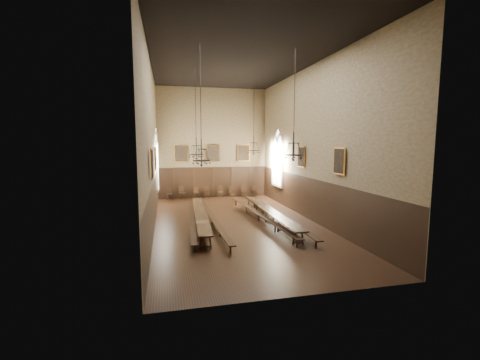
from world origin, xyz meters
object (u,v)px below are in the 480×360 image
object	(u,v)px
chair_4	(220,194)
chair_3	(207,195)
chair_7	(255,193)
chandelier_front_left	(201,152)
table_right	(270,216)
chair_1	(182,195)
chair_5	(232,194)
chandelier_back_left	(196,149)
bench_left_inner	(212,220)
chandelier_front_right	(293,148)
bench_left_outer	(192,220)
chair_2	(196,195)
chair_0	(170,196)
chandelier_back_right	(254,145)
chair_6	(244,193)
bench_right_inner	(259,216)
bench_right_outer	(280,217)
table_left	(200,219)

from	to	relation	value
chair_4	chair_3	bearing A→B (deg)	-169.59
chair_7	chandelier_front_left	xyz separation A→B (m)	(-5.72, -11.19, 3.85)
table_right	chair_1	world-z (taller)	chair_1
chair_5	chandelier_back_left	world-z (taller)	chandelier_back_left
bench_left_inner	chandelier_front_right	size ratio (longest dim) A/B	2.01
bench_left_outer	chandelier_back_left	world-z (taller)	chandelier_back_left
chair_2	chandelier_front_left	size ratio (longest dim) A/B	0.17
chandelier_back_left	chandelier_front_right	world-z (taller)	same
bench_left_outer	chair_1	bearing A→B (deg)	90.90
chair_4	bench_left_inner	bearing A→B (deg)	-92.78
chair_2	chandelier_back_left	distance (m)	7.06
chair_3	bench_left_outer	bearing A→B (deg)	-98.45
chair_2	table_right	bearing A→B (deg)	-84.05
chair_0	chandelier_back_right	bearing A→B (deg)	-45.90
chair_6	chandelier_back_right	distance (m)	7.47
table_right	chandelier_front_left	world-z (taller)	chandelier_front_left
bench_right_inner	chair_3	bearing A→B (deg)	103.55
bench_right_outer	chair_3	size ratio (longest dim) A/B	11.25
bench_right_outer	chair_6	world-z (taller)	chair_6
table_right	chandelier_back_left	bearing A→B (deg)	143.19
bench_right_outer	chair_1	xyz separation A→B (m)	(-5.15, 8.86, 0.01)
chandelier_front_left	chandelier_back_left	bearing A→B (deg)	87.36
chair_2	chandelier_front_right	xyz separation A→B (m)	(3.73, -11.34, 4.03)
table_right	bench_right_inner	xyz separation A→B (m)	(-0.53, 0.40, -0.05)
chair_5	chair_7	size ratio (longest dim) A/B	0.94
chair_3	chandelier_front_right	bearing A→B (deg)	-72.06
bench_left_inner	chandelier_front_right	bearing A→B (deg)	-36.89
chair_1	chair_7	xyz separation A→B (m)	(6.13, -0.02, -0.03)
chair_5	chandelier_front_right	size ratio (longest dim) A/B	0.17
bench_right_outer	chair_0	distance (m)	10.77
table_right	bench_right_inner	size ratio (longest dim) A/B	0.86
chair_0	chair_3	world-z (taller)	same
bench_right_outer	chair_5	xyz separation A→B (m)	(-1.07, 8.85, -0.04)
table_right	chandelier_front_right	world-z (taller)	chandelier_front_right
chair_0	chair_3	bearing A→B (deg)	3.66
table_left	bench_left_outer	xyz separation A→B (m)	(-0.45, 0.02, -0.08)
chair_0	chair_1	bearing A→B (deg)	5.25
bench_right_outer	chair_4	xyz separation A→B (m)	(-2.03, 8.86, -0.01)
chair_5	chair_6	distance (m)	1.10
table_left	chair_3	distance (m)	8.67
chair_1	chandelier_front_right	distance (m)	13.06
bench_left_outer	chair_3	xyz separation A→B (m)	(1.84, 8.54, 0.00)
bench_right_outer	chair_1	distance (m)	10.25
chair_2	chair_4	distance (m)	1.99
table_right	chair_1	xyz separation A→B (m)	(-4.54, 8.87, -0.05)
table_left	chair_5	xyz separation A→B (m)	(3.50, 8.57, -0.10)
table_left	chair_1	xyz separation A→B (m)	(-0.58, 8.58, -0.05)
bench_left_inner	chair_3	size ratio (longest dim) A/B	11.11
bench_left_inner	chair_0	world-z (taller)	chair_0
chair_1	chair_3	distance (m)	1.97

